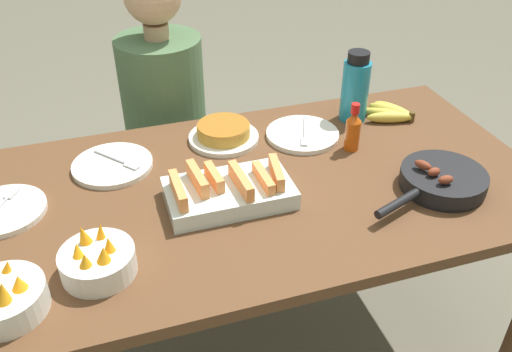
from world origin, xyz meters
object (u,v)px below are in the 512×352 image
object	(u,v)px
empty_plate_far_right	(302,134)
fruit_bowl_mango	(97,260)
skillet	(441,180)
empty_plate_near_front	(3,211)
empty_plate_far_left	(113,165)
fruit_bowl_citrus	(4,298)
banana_bunch	(391,113)
person_figure	(169,151)
melon_tray	(229,191)
frittata_plate_center	(224,133)
hot_sauce_bottle	(353,130)
water_bottle	(355,88)

from	to	relation	value
empty_plate_far_right	fruit_bowl_mango	world-z (taller)	fruit_bowl_mango
skillet	empty_plate_near_front	world-z (taller)	skillet
empty_plate_far_left	fruit_bowl_citrus	bearing A→B (deg)	-118.47
banana_bunch	person_figure	size ratio (longest dim) A/B	0.14
melon_tray	person_figure	size ratio (longest dim) A/B	0.28
skillet	person_figure	size ratio (longest dim) A/B	0.31
fruit_bowl_mango	frittata_plate_center	bearing A→B (deg)	48.90
fruit_bowl_citrus	hot_sauce_bottle	distance (m)	1.05
melon_tray	empty_plate_far_left	xyz separation A→B (m)	(-0.28, 0.26, -0.03)
banana_bunch	empty_plate_far_right	size ratio (longest dim) A/B	0.74
melon_tray	water_bottle	size ratio (longest dim) A/B	1.42
empty_plate_far_right	hot_sauce_bottle	bearing A→B (deg)	-44.83
skillet	hot_sauce_bottle	size ratio (longest dim) A/B	2.44
skillet	empty_plate_far_right	xyz separation A→B (m)	(-0.26, 0.38, -0.02)
skillet	fruit_bowl_mango	world-z (taller)	fruit_bowl_mango
fruit_bowl_mango	hot_sauce_bottle	world-z (taller)	hot_sauce_bottle
empty_plate_far_right	water_bottle	distance (m)	0.24
melon_tray	water_bottle	xyz separation A→B (m)	(0.52, 0.32, 0.08)
fruit_bowl_citrus	person_figure	xyz separation A→B (m)	(0.49, 0.92, -0.28)
fruit_bowl_citrus	fruit_bowl_mango	bearing A→B (deg)	16.30
frittata_plate_center	fruit_bowl_citrus	world-z (taller)	fruit_bowl_citrus
fruit_bowl_citrus	hot_sauce_bottle	world-z (taller)	hot_sauce_bottle
water_bottle	hot_sauce_bottle	size ratio (longest dim) A/B	1.53
skillet	empty_plate_far_left	bearing A→B (deg)	-44.97
skillet	empty_plate_far_left	distance (m)	0.94
empty_plate_far_right	water_bottle	bearing A→B (deg)	16.88
melon_tray	frittata_plate_center	distance (m)	0.32
skillet	empty_plate_far_right	world-z (taller)	skillet
banana_bunch	frittata_plate_center	xyz separation A→B (m)	(-0.58, 0.03, 0.01)
person_figure	water_bottle	bearing A→B (deg)	-32.42
melon_tray	fruit_bowl_mango	distance (m)	0.39
fruit_bowl_citrus	empty_plate_far_right	bearing A→B (deg)	29.31
melon_tray	frittata_plate_center	bearing A→B (deg)	77.51
fruit_bowl_mango	hot_sauce_bottle	xyz separation A→B (m)	(0.79, 0.31, 0.03)
melon_tray	skillet	world-z (taller)	melon_tray
hot_sauce_bottle	person_figure	xyz separation A→B (m)	(-0.49, 0.55, -0.31)
melon_tray	empty_plate_far_right	bearing A→B (deg)	39.20
person_figure	frittata_plate_center	bearing A→B (deg)	-70.90
fruit_bowl_mango	fruit_bowl_citrus	size ratio (longest dim) A/B	0.97
empty_plate_far_right	water_bottle	size ratio (longest dim) A/B	0.99
empty_plate_far_left	water_bottle	bearing A→B (deg)	4.18
skillet	empty_plate_near_front	distance (m)	1.18
frittata_plate_center	skillet	bearing A→B (deg)	-40.97
melon_tray	water_bottle	bearing A→B (deg)	31.53
empty_plate_far_left	empty_plate_far_right	distance (m)	0.60
empty_plate_far_left	fruit_bowl_citrus	size ratio (longest dim) A/B	1.34
hot_sauce_bottle	person_figure	size ratio (longest dim) A/B	0.13
skillet	melon_tray	bearing A→B (deg)	-32.92
empty_plate_near_front	empty_plate_far_left	size ratio (longest dim) A/B	0.94
banana_bunch	melon_tray	distance (m)	0.71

